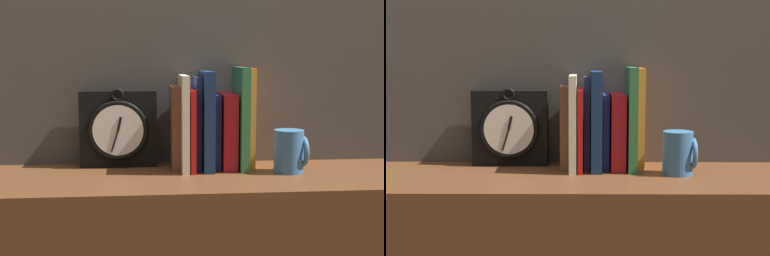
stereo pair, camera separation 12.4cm
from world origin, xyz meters
The scene contains 11 objects.
clock centered at (-0.17, 0.13, 0.86)m, with size 0.19×0.06×0.20m.
book_slot0_brown centered at (-0.03, 0.10, 0.87)m, with size 0.02×0.12×0.21m.
book_slot1_cream centered at (-0.01, 0.08, 0.88)m, with size 0.02×0.15×0.23m.
book_slot2_red centered at (0.01, 0.08, 0.87)m, with size 0.01×0.15×0.20m.
book_slot3_navy centered at (0.02, 0.10, 0.88)m, with size 0.01×0.12×0.23m.
book_slot4_navy centered at (0.04, 0.08, 0.89)m, with size 0.03×0.15×0.24m.
book_slot5_navy centered at (0.07, 0.10, 0.86)m, with size 0.02×0.12×0.19m.
book_slot6_red centered at (0.10, 0.09, 0.86)m, with size 0.04×0.13×0.19m.
book_slot7_green centered at (0.13, 0.09, 0.89)m, with size 0.02×0.14×0.25m.
book_slot8_orange centered at (0.15, 0.10, 0.89)m, with size 0.02×0.11×0.25m.
mug centered at (0.24, 0.02, 0.82)m, with size 0.08×0.07×0.10m.
Camera 2 is at (0.01, -1.23, 1.04)m, focal length 50.00 mm.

